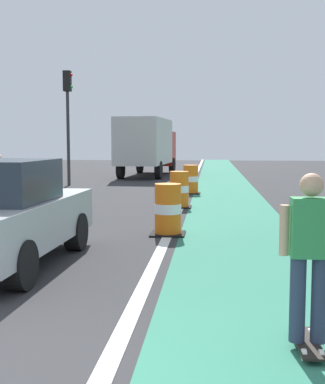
# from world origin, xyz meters

# --- Properties ---
(bike_lane_strip) EXTENTS (2.50, 80.00, 0.01)m
(bike_lane_strip) POSITION_xyz_m (2.40, 12.00, 0.00)
(bike_lane_strip) COLOR #2D755B
(bike_lane_strip) RESTS_ON ground
(lane_divider_stripe) EXTENTS (0.20, 80.00, 0.01)m
(lane_divider_stripe) POSITION_xyz_m (0.90, 12.00, 0.01)
(lane_divider_stripe) COLOR silver
(lane_divider_stripe) RESTS_ON ground
(skateboarder_on_lane) EXTENTS (0.57, 0.80, 1.69)m
(skateboarder_on_lane) POSITION_xyz_m (2.73, 1.13, 0.91)
(skateboarder_on_lane) COLOR black
(skateboarder_on_lane) RESTS_ON ground
(parked_sedan_nearest) EXTENTS (2.02, 4.15, 1.70)m
(parked_sedan_nearest) POSITION_xyz_m (-1.51, 3.99, 0.83)
(parked_sedan_nearest) COLOR #9EA0A5
(parked_sedan_nearest) RESTS_ON ground
(traffic_barrel_front) EXTENTS (0.73, 0.73, 1.09)m
(traffic_barrel_front) POSITION_xyz_m (0.89, 6.98, 0.53)
(traffic_barrel_front) COLOR orange
(traffic_barrel_front) RESTS_ON ground
(traffic_barrel_mid) EXTENTS (0.73, 0.73, 1.09)m
(traffic_barrel_mid) POSITION_xyz_m (0.85, 11.48, 0.53)
(traffic_barrel_mid) COLOR orange
(traffic_barrel_mid) RESTS_ON ground
(traffic_barrel_back) EXTENTS (0.73, 0.73, 1.09)m
(traffic_barrel_back) POSITION_xyz_m (1.04, 15.60, 0.53)
(traffic_barrel_back) COLOR orange
(traffic_barrel_back) RESTS_ON ground
(delivery_truck_down_block) EXTENTS (2.78, 7.73, 3.23)m
(delivery_truck_down_block) POSITION_xyz_m (-1.83, 25.24, 1.85)
(delivery_truck_down_block) COLOR beige
(delivery_truck_down_block) RESTS_ON ground
(traffic_light_corner) EXTENTS (0.41, 0.32, 5.10)m
(traffic_light_corner) POSITION_xyz_m (-4.59, 18.76, 3.50)
(traffic_light_corner) COLOR #2D2D2D
(traffic_light_corner) RESTS_ON ground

